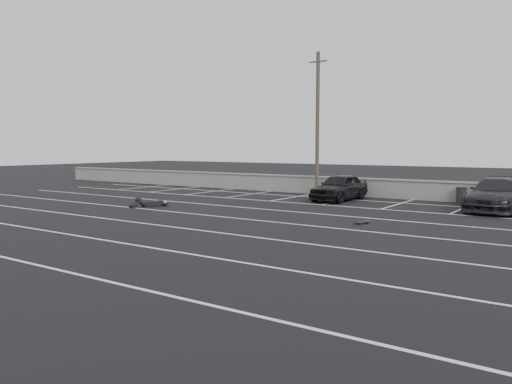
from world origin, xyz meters
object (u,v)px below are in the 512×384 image
Objects in this scene: utility_pole at (317,123)px; trash_bin at (461,195)px; car_left at (339,187)px; car_right at (497,194)px; skateboard at (362,222)px; person at (155,201)px.

utility_pole is 8.76m from trash_bin.
car_left is 7.57m from car_right.
utility_pole is 11.92× the size of skateboard.
skateboard is (-3.45, -6.85, -0.67)m from car_right.
person is 3.71× the size of skateboard.
car_right is 7.70m from skateboard.
trash_bin is (-1.97, 2.29, -0.32)m from car_right.
person is at bearing -141.12° from trash_bin.
person is at bearing -127.69° from car_left.
utility_pole is at bearing 143.81° from car_left.
utility_pole is 10.09× the size of trash_bin.
trash_bin is 0.32× the size of person.
car_left reaches higher than trash_bin.
trash_bin is at bearing 24.80° from car_left.
trash_bin is (5.61, 2.26, -0.29)m from car_left.
car_right reaches higher than trash_bin.
car_right is at bearing 81.12° from skateboard.
utility_pole reaches higher than trash_bin.
car_left is 0.50× the size of utility_pole.
person is (-6.21, -7.26, -0.47)m from car_left.
car_left is at bearing -158.03° from trash_bin.
trash_bin is (7.91, 0.40, -3.75)m from utility_pole.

